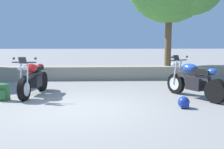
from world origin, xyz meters
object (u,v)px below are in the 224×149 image
object	(u,v)px
rider_helmet	(184,102)
motorcycle_red_near_left	(33,79)
rider_backpack	(3,92)
motorcycle_blue_centre	(194,81)

from	to	relation	value
rider_helmet	motorcycle_red_near_left	bearing A→B (deg)	157.60
motorcycle_red_near_left	rider_backpack	bearing A→B (deg)	-133.92
motorcycle_blue_centre	rider_helmet	distance (m)	1.33
motorcycle_red_near_left	rider_helmet	bearing A→B (deg)	-22.40
motorcycle_red_near_left	rider_helmet	world-z (taller)	motorcycle_red_near_left
motorcycle_red_near_left	rider_backpack	distance (m)	0.95
motorcycle_red_near_left	rider_helmet	xyz separation A→B (m)	(3.98, -1.64, -0.35)
motorcycle_blue_centre	rider_helmet	world-z (taller)	motorcycle_blue_centre
motorcycle_red_near_left	motorcycle_blue_centre	distance (m)	4.65
rider_helmet	motorcycle_blue_centre	bearing A→B (deg)	60.19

